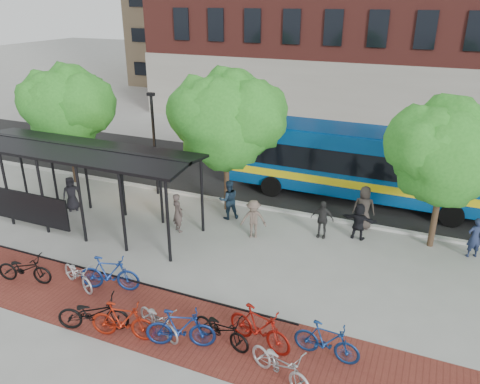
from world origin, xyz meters
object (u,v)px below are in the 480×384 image
at_px(bike_6, 159,320).
at_px(pedestrian_2, 229,200).
at_px(pedestrian_7, 475,238).
at_px(bike_2, 78,274).
at_px(bike_4, 93,313).
at_px(bike_8, 221,329).
at_px(lamp_post_left, 154,142).
at_px(tree_a, 67,104).
at_px(pedestrian_0, 71,194).
at_px(bike_7, 180,328).
at_px(bike_9, 259,327).
at_px(bus, 364,161).
at_px(bike_11, 327,341).
at_px(tree_b, 228,116).
at_px(pedestrian_1, 178,213).
at_px(bike_10, 280,364).
at_px(bus_shelter, 78,158).
at_px(pedestrian_4, 322,219).
at_px(pedestrian_6, 364,208).
at_px(pedestrian_3, 253,219).
at_px(tree_c, 449,149).
at_px(bike_3, 109,273).
at_px(bike_0, 24,269).
at_px(bike_5, 123,321).
at_px(pedestrian_5, 359,221).

distance_m(bike_6, pedestrian_2, 8.11).
height_order(bike_6, pedestrian_7, pedestrian_7).
distance_m(bike_2, bike_4, 2.52).
distance_m(bike_4, bike_8, 3.90).
bearing_deg(lamp_post_left, tree_a, -177.08).
bearing_deg(bike_4, bike_6, -94.89).
bearing_deg(pedestrian_0, tree_a, 82.17).
height_order(bike_7, bike_9, bike_9).
distance_m(bus, bike_11, 11.67).
xyz_separation_m(tree_b, bike_4, (-0.15, -9.48, -3.90)).
bearing_deg(lamp_post_left, pedestrian_7, -2.31).
bearing_deg(pedestrian_1, bus, -103.21).
xyz_separation_m(bike_10, bike_11, (0.90, 1.28, 0.04)).
xyz_separation_m(bus_shelter, pedestrian_4, (9.90, 2.80, -2.19)).
relative_size(bike_8, bike_11, 1.03).
distance_m(bike_7, pedestrian_6, 10.19).
relative_size(bike_2, pedestrian_3, 1.12).
relative_size(tree_c, bike_2, 3.19).
height_order(bus_shelter, pedestrian_1, bus_shelter).
bearing_deg(bike_3, pedestrian_1, -14.95).
distance_m(bike_4, bike_7, 2.79).
relative_size(bus_shelter, bike_6, 5.82).
distance_m(bike_9, pedestrian_1, 7.81).
distance_m(bike_10, pedestrian_4, 8.26).
relative_size(tree_b, bike_7, 3.20).
relative_size(lamp_post_left, bike_6, 2.82).
height_order(bike_0, bike_5, bike_5).
relative_size(bike_11, pedestrian_7, 1.15).
height_order(bus_shelter, bike_9, bus_shelter).
relative_size(bike_3, pedestrian_1, 1.22).
bearing_deg(pedestrian_6, bike_3, 40.99).
xyz_separation_m(bike_4, pedestrian_7, (10.55, 9.15, 0.25)).
distance_m(bike_9, pedestrian_0, 12.51).
relative_size(pedestrian_1, pedestrian_2, 0.95).
bearing_deg(pedestrian_7, pedestrian_5, -24.46).
relative_size(bike_0, bike_9, 0.96).
bearing_deg(pedestrian_2, tree_a, -42.23).
relative_size(bike_6, pedestrian_3, 1.10).
xyz_separation_m(bike_7, bike_10, (3.02, -0.12, -0.08)).
relative_size(pedestrian_6, pedestrian_7, 1.17).
bearing_deg(pedestrian_6, bike_9, 72.93).
bearing_deg(lamp_post_left, bike_11, -37.66).
distance_m(bike_11, pedestrian_5, 7.37).
distance_m(tree_b, bus, 7.00).
xyz_separation_m(bike_4, pedestrian_3, (2.24, 7.32, 0.26)).
bearing_deg(bike_8, pedestrian_5, -4.54).
bearing_deg(bus_shelter, bike_2, -52.52).
distance_m(bike_4, pedestrian_3, 7.66).
xyz_separation_m(bike_7, pedestrian_2, (-2.22, 8.19, 0.30)).
bearing_deg(bike_5, lamp_post_left, 15.61).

